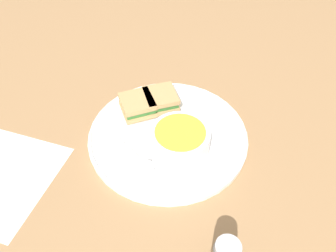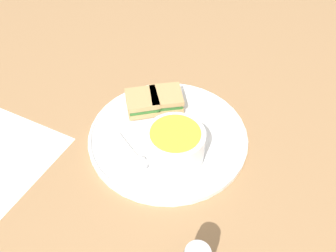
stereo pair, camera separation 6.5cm
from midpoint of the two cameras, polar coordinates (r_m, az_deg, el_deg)
name	(u,v)px [view 2 (the right image)]	position (r m, az deg, el deg)	size (l,w,h in m)	color
ground_plane	(168,137)	(0.68, 2.75, -2.15)	(2.40, 2.40, 0.00)	#9E754C
plate	(168,135)	(0.67, 2.78, -1.67)	(0.32, 0.32, 0.02)	white
soup_bowl	(175,144)	(0.60, 4.35, -3.39)	(0.11, 0.11, 0.06)	white
spoon	(138,159)	(0.61, -2.15, -6.00)	(0.03, 0.11, 0.01)	silver
sandwich_half_near	(166,99)	(0.71, 2.31, 4.65)	(0.09, 0.09, 0.03)	tan
sandwich_half_far	(142,103)	(0.70, -1.98, 3.96)	(0.09, 0.09, 0.03)	tan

